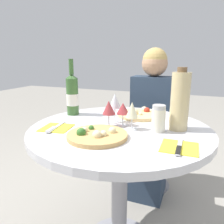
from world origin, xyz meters
TOP-DOWN VIEW (x-y plane):
  - dining_table at (0.00, 0.00)m, footprint 0.97×0.97m
  - chair_behind_diner at (0.03, 0.79)m, footprint 0.40×0.40m
  - seated_diner at (0.03, 0.65)m, footprint 0.35×0.40m
  - pizza_large at (-0.05, -0.19)m, footprint 0.28×0.28m
  - pizza_small_far at (0.04, 0.25)m, footprint 0.27×0.27m
  - wine_bottle at (-0.38, 0.14)m, footprint 0.08×0.08m
  - tall_carafe at (0.29, 0.07)m, footprint 0.09×0.09m
  - sugar_shaker at (0.20, 0.00)m, footprint 0.07×0.07m
  - wine_glass_front_left at (-0.06, -0.02)m, footprint 0.07×0.07m
  - wine_glass_center at (0.01, 0.03)m, footprint 0.07×0.07m
  - wine_glass_front_right at (0.07, -0.02)m, footprint 0.07×0.07m
  - wine_glass_back_left at (-0.06, 0.07)m, footprint 0.07×0.07m
  - place_setting_left at (-0.31, -0.15)m, footprint 0.17×0.19m
  - place_setting_right at (0.32, -0.18)m, footprint 0.15×0.19m

SIDE VIEW (x-z plane):
  - chair_behind_diner at x=0.03m, z-range -0.01..0.90m
  - seated_diner at x=0.03m, z-range -0.04..1.17m
  - dining_table at x=0.00m, z-range 0.25..1.02m
  - place_setting_left at x=-0.31m, z-range 0.77..0.78m
  - place_setting_right at x=0.32m, z-range 0.77..0.78m
  - pizza_small_far at x=0.04m, z-range 0.76..0.81m
  - pizza_large at x=-0.05m, z-range 0.76..0.81m
  - sugar_shaker at x=0.20m, z-range 0.77..0.91m
  - wine_glass_center at x=0.01m, z-range 0.80..0.93m
  - wine_glass_front_right at x=0.07m, z-range 0.80..0.94m
  - wine_glass_front_left at x=-0.06m, z-range 0.80..0.94m
  - wine_glass_back_left at x=-0.06m, z-range 0.81..0.97m
  - wine_bottle at x=-0.38m, z-range 0.72..1.08m
  - tall_carafe at x=0.29m, z-range 0.76..1.08m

